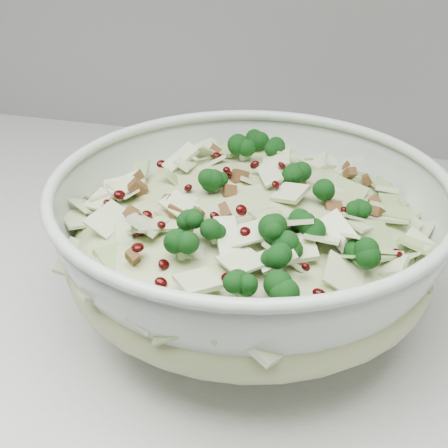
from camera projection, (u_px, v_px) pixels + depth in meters
The scene contains 2 objects.
mixing_bowl at pixel (249, 246), 0.50m from camera, with size 0.36×0.36×0.12m.
salad at pixel (250, 224), 0.49m from camera, with size 0.36×0.36×0.12m.
Camera 1 is at (-0.07, 1.19, 1.23)m, focal length 50.00 mm.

